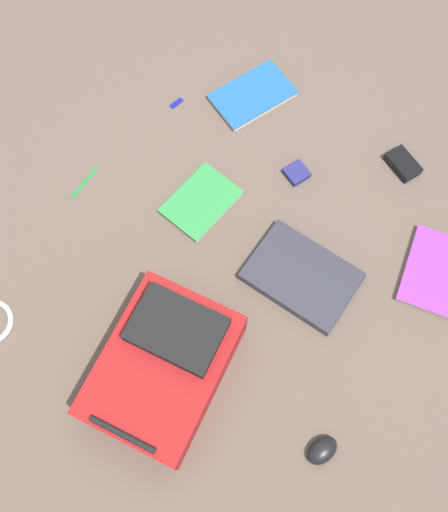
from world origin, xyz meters
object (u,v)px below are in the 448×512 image
(book_comic, at_px, (201,202))
(computer_mouse, at_px, (322,450))
(book_manual, at_px, (253,95))
(usb_stick, at_px, (176,103))
(backpack, at_px, (164,365))
(earbud_pouch, at_px, (297,173))
(laptop, at_px, (302,276))
(pen_black, at_px, (84,182))
(book_red, at_px, (440,274))
(power_brick, at_px, (403,164))

(book_comic, height_order, computer_mouse, computer_mouse)
(book_manual, distance_m, usb_stick, 0.27)
(book_comic, height_order, usb_stick, book_comic)
(backpack, distance_m, earbud_pouch, 0.77)
(backpack, xyz_separation_m, laptop, (-0.16, -0.47, -0.06))
(laptop, bearing_deg, earbud_pouch, -53.48)
(laptop, relative_size, usb_stick, 6.53)
(laptop, relative_size, pen_black, 2.46)
(laptop, height_order, book_red, laptop)
(usb_stick, bearing_deg, book_manual, -137.32)
(backpack, distance_m, book_red, 0.89)
(book_red, distance_m, earbud_pouch, 0.56)
(power_brick, height_order, usb_stick, power_brick)
(power_brick, xyz_separation_m, pen_black, (0.81, 0.69, -0.01))
(earbud_pouch, bearing_deg, computer_mouse, 128.72)
(computer_mouse, height_order, power_brick, computer_mouse)
(backpack, xyz_separation_m, book_comic, (0.25, -0.49, -0.07))
(laptop, relative_size, book_manual, 1.05)
(book_manual, xyz_separation_m, earbud_pouch, (-0.30, 0.17, 0.00))
(computer_mouse, height_order, pen_black, computer_mouse)
(laptop, xyz_separation_m, computer_mouse, (-0.33, 0.39, 0.00))
(backpack, xyz_separation_m, book_manual, (0.36, -0.93, -0.06))
(power_brick, bearing_deg, backpack, 78.35)
(book_comic, relative_size, pen_black, 1.80)
(power_brick, bearing_deg, book_manual, 7.30)
(backpack, distance_m, computer_mouse, 0.50)
(power_brick, distance_m, earbud_pouch, 0.36)
(book_comic, height_order, power_brick, power_brick)
(book_manual, bearing_deg, laptop, 138.38)
(book_manual, distance_m, power_brick, 0.57)
(backpack, xyz_separation_m, pen_black, (0.61, -0.32, -0.07))
(laptop, bearing_deg, book_red, -142.08)
(backpack, height_order, pen_black, backpack)
(book_red, relative_size, power_brick, 2.70)
(backpack, distance_m, book_manual, 1.00)
(backpack, height_order, computer_mouse, backpack)
(computer_mouse, relative_size, usb_stick, 1.83)
(laptop, distance_m, earbud_pouch, 0.36)
(book_comic, distance_m, usb_stick, 0.40)
(computer_mouse, xyz_separation_m, earbud_pouch, (0.55, -0.68, -0.01))
(backpack, bearing_deg, earbud_pouch, -85.54)
(book_manual, relative_size, usb_stick, 6.20)
(backpack, xyz_separation_m, usb_stick, (0.56, -0.75, -0.07))
(book_comic, height_order, pen_black, book_comic)
(book_red, bearing_deg, pen_black, 20.77)
(power_brick, distance_m, usb_stick, 0.81)
(laptop, height_order, earbud_pouch, laptop)
(book_red, distance_m, power_brick, 0.39)
(power_brick, height_order, pen_black, power_brick)
(earbud_pouch, xyz_separation_m, usb_stick, (0.50, 0.02, -0.01))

